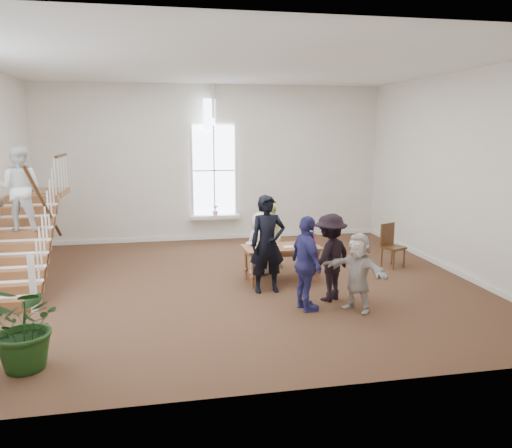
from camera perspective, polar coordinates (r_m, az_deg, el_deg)
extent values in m
plane|color=#48281C|center=(10.72, -2.08, -6.82)|extent=(10.00, 10.00, 0.00)
plane|color=beige|center=(14.71, -4.86, 6.91)|extent=(10.00, 0.00, 10.00)
plane|color=beige|center=(5.89, 4.53, 1.01)|extent=(10.00, 0.00, 10.00)
plane|color=beige|center=(12.08, 22.10, 5.30)|extent=(0.00, 9.00, 9.00)
plane|color=white|center=(10.29, -2.26, 17.81)|extent=(10.00, 10.00, 0.00)
cube|color=white|center=(14.72, -4.69, 0.83)|extent=(1.45, 0.28, 0.10)
plane|color=white|center=(14.67, -4.82, 6.11)|extent=(2.60, 0.00, 2.60)
plane|color=white|center=(14.62, -4.92, 12.37)|extent=(0.60, 0.60, 0.85)
cube|color=white|center=(14.99, -4.71, -1.48)|extent=(10.00, 0.04, 0.12)
imported|color=pink|center=(14.66, -4.69, 1.58)|extent=(0.17, 0.17, 0.30)
cube|color=brown|center=(10.21, -26.50, -8.32)|extent=(1.10, 0.30, 0.20)
cube|color=brown|center=(10.42, -26.16, -6.75)|extent=(1.10, 0.30, 0.20)
cube|color=brown|center=(10.65, -25.83, -5.25)|extent=(1.10, 0.30, 0.20)
cube|color=brown|center=(10.88, -25.52, -3.81)|extent=(1.10, 0.30, 0.20)
cube|color=brown|center=(11.11, -25.23, -2.42)|extent=(1.10, 0.30, 0.20)
cube|color=brown|center=(11.36, -24.95, -1.10)|extent=(1.10, 0.30, 0.20)
cube|color=brown|center=(11.61, -24.68, 0.17)|extent=(1.10, 0.30, 0.20)
cube|color=brown|center=(11.87, -24.42, 1.38)|extent=(1.10, 0.30, 0.20)
cube|color=brown|center=(12.13, -24.17, 2.54)|extent=(1.10, 0.30, 0.20)
cube|color=brown|center=(12.99, -23.30, 3.28)|extent=(1.10, 1.20, 0.12)
cube|color=white|center=(9.81, -24.18, -6.12)|extent=(0.10, 0.10, 1.10)
cylinder|color=#3D2110|center=(10.85, -23.03, 2.02)|extent=(0.07, 2.74, 1.86)
imported|color=silver|center=(11.22, -25.34, 3.72)|extent=(0.94, 0.79, 1.72)
cube|color=brown|center=(10.73, 2.95, -2.69)|extent=(1.68, 0.92, 0.05)
cube|color=brown|center=(10.75, 2.94, -3.08)|extent=(1.56, 0.79, 0.10)
cylinder|color=brown|center=(10.35, -0.38, -5.41)|extent=(0.07, 0.07, 0.72)
cylinder|color=brown|center=(10.78, 7.08, -4.84)|extent=(0.07, 0.07, 0.72)
cylinder|color=brown|center=(10.93, -1.17, -4.53)|extent=(0.07, 0.07, 0.72)
cylinder|color=brown|center=(11.34, 5.94, -4.03)|extent=(0.07, 0.07, 0.72)
cube|color=silver|center=(10.92, 1.68, -2.15)|extent=(0.29, 0.33, 0.06)
cube|color=beige|center=(10.81, -0.46, -2.29)|extent=(0.25, 0.23, 0.05)
cube|color=tan|center=(10.92, 1.93, -2.21)|extent=(0.21, 0.22, 0.04)
cube|color=silver|center=(10.76, 5.21, -2.43)|extent=(0.18, 0.23, 0.04)
cube|color=#4C5972|center=(10.36, 1.26, -2.93)|extent=(0.26, 0.31, 0.04)
cube|color=maroon|center=(10.81, -0.15, -2.32)|extent=(0.23, 0.26, 0.04)
cube|color=white|center=(10.62, 2.11, -2.52)|extent=(0.18, 0.22, 0.06)
cube|color=#BFB299|center=(10.54, 1.30, -2.69)|extent=(0.22, 0.31, 0.03)
cube|color=silver|center=(10.61, 5.60, -2.65)|extent=(0.26, 0.29, 0.04)
cube|color=beige|center=(10.60, 0.28, -2.55)|extent=(0.24, 0.22, 0.06)
cube|color=tan|center=(10.63, 0.63, -2.53)|extent=(0.31, 0.35, 0.05)
cube|color=silver|center=(10.58, 3.74, -2.67)|extent=(0.21, 0.20, 0.03)
cube|color=#4C5972|center=(10.61, 1.05, -2.53)|extent=(0.21, 0.24, 0.06)
cube|color=maroon|center=(10.69, 1.33, -2.53)|extent=(0.21, 0.31, 0.02)
imported|color=black|center=(9.96, 1.34, -2.32)|extent=(0.74, 0.51, 1.97)
imported|color=silver|center=(11.23, 0.48, -2.25)|extent=(0.80, 0.65, 1.41)
imported|color=#FAF39C|center=(11.75, 1.43, -1.28)|extent=(0.91, 0.81, 1.56)
imported|color=navy|center=(9.01, 5.79, -4.54)|extent=(0.59, 1.08, 1.74)
imported|color=black|center=(9.61, 8.46, -3.80)|extent=(1.25, 1.12, 1.68)
imported|color=beige|center=(9.17, 11.56, -5.41)|extent=(1.11, 1.34, 1.44)
imported|color=#163510|center=(7.56, -24.72, -10.50)|extent=(1.43, 1.35, 1.26)
cube|color=#3D2110|center=(12.26, 15.43, -2.62)|extent=(0.59, 0.59, 0.05)
cube|color=#3D2110|center=(12.32, 14.78, -1.14)|extent=(0.43, 0.22, 0.53)
cylinder|color=#3D2110|center=(12.07, 15.47, -4.03)|extent=(0.04, 0.04, 0.47)
cylinder|color=#3D2110|center=(12.34, 16.56, -3.76)|extent=(0.04, 0.04, 0.47)
cylinder|color=#3D2110|center=(12.29, 14.18, -3.69)|extent=(0.04, 0.04, 0.47)
cylinder|color=#3D2110|center=(12.56, 15.28, -3.44)|extent=(0.04, 0.04, 0.47)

